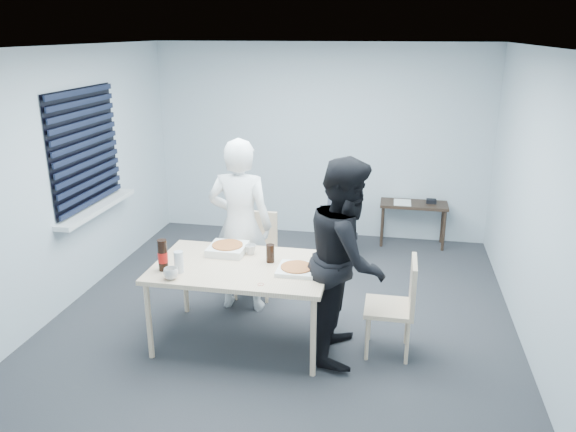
% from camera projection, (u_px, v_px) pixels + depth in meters
% --- Properties ---
extents(room, '(5.00, 5.00, 5.00)m').
position_uv_depth(room, '(89.00, 158.00, 5.97)').
color(room, '#303035').
rests_on(room, ground).
extents(dining_table, '(1.55, 0.98, 0.75)m').
position_uv_depth(dining_table, '(242.00, 271.00, 5.00)').
color(dining_table, beige).
rests_on(dining_table, ground).
extents(chair_far, '(0.42, 0.42, 0.89)m').
position_uv_depth(chair_far, '(256.00, 247.00, 6.04)').
color(chair_far, beige).
rests_on(chair_far, ground).
extents(chair_right, '(0.42, 0.42, 0.89)m').
position_uv_depth(chair_right, '(399.00, 300.00, 4.86)').
color(chair_right, beige).
rests_on(chair_right, ground).
extents(person_white, '(0.65, 0.42, 1.77)m').
position_uv_depth(person_white, '(240.00, 226.00, 5.58)').
color(person_white, white).
rests_on(person_white, ground).
extents(person_black, '(0.47, 0.86, 1.77)m').
position_uv_depth(person_black, '(347.00, 259.00, 4.77)').
color(person_black, black).
rests_on(person_black, ground).
extents(side_table, '(0.87, 0.39, 0.58)m').
position_uv_depth(side_table, '(414.00, 209.00, 7.38)').
color(side_table, '#37271C').
rests_on(side_table, ground).
extents(stool, '(0.40, 0.40, 0.55)m').
position_uv_depth(stool, '(340.00, 225.00, 6.96)').
color(stool, black).
rests_on(stool, ground).
extents(backpack, '(0.32, 0.23, 0.44)m').
position_uv_depth(backpack, '(341.00, 200.00, 6.85)').
color(backpack, slate).
rests_on(backpack, stool).
extents(pizza_box_a, '(0.34, 0.34, 0.08)m').
position_uv_depth(pizza_box_a, '(228.00, 249.00, 5.24)').
color(pizza_box_a, white).
rests_on(pizza_box_a, dining_table).
extents(pizza_box_b, '(0.33, 0.33, 0.05)m').
position_uv_depth(pizza_box_b, '(297.00, 269.00, 4.84)').
color(pizza_box_b, white).
rests_on(pizza_box_b, dining_table).
extents(mug_a, '(0.17, 0.17, 0.10)m').
position_uv_depth(mug_a, '(171.00, 273.00, 4.69)').
color(mug_a, silver).
rests_on(mug_a, dining_table).
extents(mug_b, '(0.10, 0.10, 0.09)m').
position_uv_depth(mug_b, '(251.00, 250.00, 5.20)').
color(mug_b, silver).
rests_on(mug_b, dining_table).
extents(cola_glass, '(0.09, 0.09, 0.17)m').
position_uv_depth(cola_glass, '(270.00, 253.00, 5.02)').
color(cola_glass, black).
rests_on(cola_glass, dining_table).
extents(soda_bottle, '(0.09, 0.09, 0.28)m').
position_uv_depth(soda_bottle, '(163.00, 256.00, 4.83)').
color(soda_bottle, black).
rests_on(soda_bottle, dining_table).
extents(plastic_cups, '(0.11, 0.11, 0.19)m').
position_uv_depth(plastic_cups, '(179.00, 262.00, 4.80)').
color(plastic_cups, silver).
rests_on(plastic_cups, dining_table).
extents(rubber_band, '(0.07, 0.07, 0.00)m').
position_uv_depth(rubber_band, '(261.00, 284.00, 4.60)').
color(rubber_band, red).
rests_on(rubber_band, dining_table).
extents(papers, '(0.25, 0.32, 0.01)m').
position_uv_depth(papers, '(402.00, 202.00, 7.37)').
color(papers, white).
rests_on(papers, side_table).
extents(black_box, '(0.14, 0.11, 0.05)m').
position_uv_depth(black_box, '(431.00, 201.00, 7.34)').
color(black_box, black).
rests_on(black_box, side_table).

